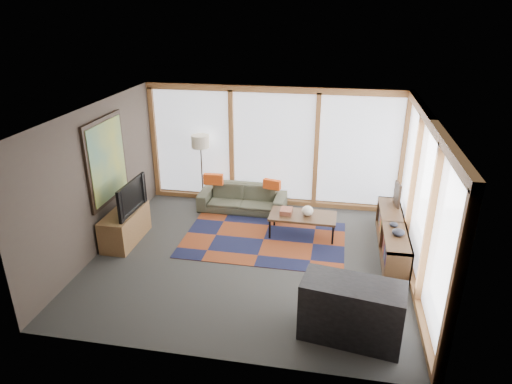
% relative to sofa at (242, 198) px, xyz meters
% --- Properties ---
extents(ground, '(5.50, 5.50, 0.00)m').
position_rel_sofa_xyz_m(ground, '(0.58, -1.95, -0.27)').
color(ground, '#2A2A27').
rests_on(ground, ground).
extents(room_envelope, '(5.52, 5.02, 2.62)m').
position_rel_sofa_xyz_m(room_envelope, '(1.08, -1.39, 1.27)').
color(room_envelope, '#423731').
rests_on(room_envelope, ground).
extents(rug, '(3.04, 1.96, 0.01)m').
position_rel_sofa_xyz_m(rug, '(0.68, -1.25, -0.27)').
color(rug, maroon).
rests_on(rug, ground).
extents(sofa, '(1.87, 0.75, 0.54)m').
position_rel_sofa_xyz_m(sofa, '(0.00, 0.00, 0.00)').
color(sofa, '#3C402F').
rests_on(sofa, ground).
extents(pillow_left, '(0.43, 0.15, 0.23)m').
position_rel_sofa_xyz_m(pillow_left, '(-0.64, 0.02, 0.39)').
color(pillow_left, '#D14915').
rests_on(pillow_left, sofa).
extents(pillow_right, '(0.38, 0.20, 0.20)m').
position_rel_sofa_xyz_m(pillow_right, '(0.64, -0.01, 0.37)').
color(pillow_right, '#D14915').
rests_on(pillow_right, sofa).
extents(floor_lamp, '(0.39, 0.39, 1.56)m').
position_rel_sofa_xyz_m(floor_lamp, '(-0.96, 0.23, 0.51)').
color(floor_lamp, black).
rests_on(floor_lamp, ground).
extents(coffee_table, '(1.27, 0.66, 0.42)m').
position_rel_sofa_xyz_m(coffee_table, '(1.37, -0.92, -0.06)').
color(coffee_table, '#362015').
rests_on(coffee_table, ground).
extents(book_stack, '(0.23, 0.28, 0.09)m').
position_rel_sofa_xyz_m(book_stack, '(1.05, -0.89, 0.19)').
color(book_stack, brown).
rests_on(book_stack, coffee_table).
extents(vase, '(0.26, 0.26, 0.19)m').
position_rel_sofa_xyz_m(vase, '(1.46, -0.90, 0.24)').
color(vase, white).
rests_on(vase, coffee_table).
extents(bookshelf, '(0.41, 2.27, 0.57)m').
position_rel_sofa_xyz_m(bookshelf, '(3.01, -1.20, 0.01)').
color(bookshelf, '#362015').
rests_on(bookshelf, ground).
extents(bowl_a, '(0.23, 0.23, 0.11)m').
position_rel_sofa_xyz_m(bowl_a, '(3.03, -1.71, 0.35)').
color(bowl_a, black).
rests_on(bowl_a, bookshelf).
extents(bowl_b, '(0.16, 0.16, 0.08)m').
position_rel_sofa_xyz_m(bowl_b, '(2.99, -1.39, 0.33)').
color(bowl_b, black).
rests_on(bowl_b, bookshelf).
extents(shelf_picture, '(0.09, 0.35, 0.46)m').
position_rel_sofa_xyz_m(shelf_picture, '(3.11, -0.46, 0.53)').
color(shelf_picture, black).
rests_on(shelf_picture, bookshelf).
extents(tv_console, '(0.50, 1.20, 0.60)m').
position_rel_sofa_xyz_m(tv_console, '(-1.87, -1.75, 0.03)').
color(tv_console, brown).
rests_on(tv_console, ground).
extents(television, '(0.17, 1.05, 0.60)m').
position_rel_sofa_xyz_m(television, '(-1.78, -1.71, 0.63)').
color(television, black).
rests_on(television, tv_console).
extents(bar_counter, '(1.40, 0.82, 0.84)m').
position_rel_sofa_xyz_m(bar_counter, '(2.26, -3.71, 0.15)').
color(bar_counter, black).
rests_on(bar_counter, ground).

